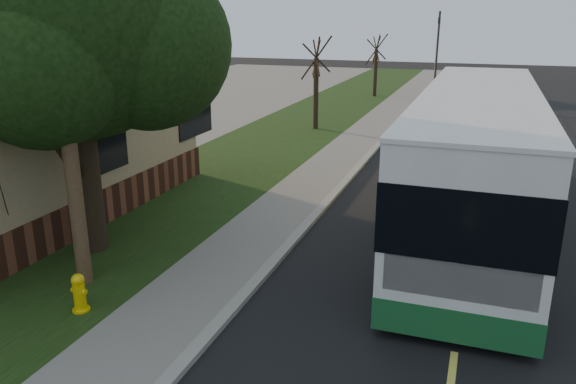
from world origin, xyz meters
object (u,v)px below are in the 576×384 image
at_px(traffic_signal, 437,46).
at_px(transit_bus, 475,154).
at_px(fire_hydrant, 79,293).
at_px(distant_car, 471,86).
at_px(bare_tree_far, 376,66).
at_px(utility_pole, 57,53).
at_px(leafy_tree, 76,21).
at_px(bare_tree_near, 316,85).
at_px(dumpster, 96,159).

height_order(traffic_signal, transit_bus, traffic_signal).
xyz_separation_m(fire_hydrant, distant_car, (5.65, 31.41, 0.35)).
xyz_separation_m(fire_hydrant, traffic_signal, (3.10, 34.00, 2.73)).
relative_size(bare_tree_far, transit_bus, 0.31).
relative_size(utility_pole, leafy_tree, 1.16).
bearing_deg(traffic_signal, distant_car, -45.38).
xyz_separation_m(leafy_tree, bare_tree_near, (0.67, 15.35, -3.02)).
bearing_deg(fire_hydrant, bare_tree_near, 92.86).
height_order(bare_tree_near, bare_tree_far, bare_tree_near).
bearing_deg(traffic_signal, bare_tree_near, -104.04).
relative_size(fire_hydrant, distant_car, 0.16).
height_order(bare_tree_far, dumpster, bare_tree_far).
bearing_deg(bare_tree_far, fire_hydrant, -89.24).
bearing_deg(fire_hydrant, traffic_signal, 84.79).
height_order(leafy_tree, transit_bus, leafy_tree).
bearing_deg(utility_pole, bare_tree_near, 90.66).
distance_m(fire_hydrant, bare_tree_near, 18.10).
bearing_deg(bare_tree_near, utility_pole, -89.34).
distance_m(utility_pole, traffic_signal, 33.26).
height_order(leafy_tree, traffic_signal, leafy_tree).
distance_m(fire_hydrant, traffic_signal, 34.25).
distance_m(leafy_tree, transit_bus, 9.98).
relative_size(traffic_signal, dumpster, 3.16).
relative_size(utility_pole, bare_tree_far, 2.25).
distance_m(bare_tree_near, traffic_signal, 16.52).
height_order(transit_bus, distant_car, transit_bus).
height_order(bare_tree_far, transit_bus, bare_tree_far).
distance_m(bare_tree_near, bare_tree_far, 12.01).
xyz_separation_m(traffic_signal, transit_bus, (3.46, -26.60, -1.30)).
bearing_deg(utility_pole, fire_hydrant, -54.62).
bearing_deg(dumpster, bare_tree_far, 77.97).
relative_size(bare_tree_near, traffic_signal, 0.78).
bearing_deg(fire_hydrant, dumpster, 125.47).
xyz_separation_m(fire_hydrant, utility_pole, (-0.71, 0.99, 4.20)).
relative_size(bare_tree_near, transit_bus, 0.33).
height_order(utility_pole, traffic_signal, utility_pole).
distance_m(fire_hydrant, transit_bus, 9.99).
bearing_deg(transit_bus, leafy_tree, -149.69).
xyz_separation_m(utility_pole, bare_tree_near, (-0.19, 17.01, -2.48)).
height_order(fire_hydrant, bare_tree_near, bare_tree_near).
distance_m(traffic_signal, distant_car, 4.35).
bearing_deg(bare_tree_near, dumpster, -112.11).
height_order(fire_hydrant, transit_bus, transit_bus).
distance_m(leafy_tree, bare_tree_near, 15.66).
bearing_deg(leafy_tree, transit_bus, 30.31).
height_order(transit_bus, dumpster, transit_bus).
distance_m(utility_pole, bare_tree_far, 29.13).
xyz_separation_m(bare_tree_near, distant_car, (6.55, 13.41, -1.37)).
bearing_deg(utility_pole, distant_car, 78.19).
distance_m(fire_hydrant, dumpster, 9.02).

